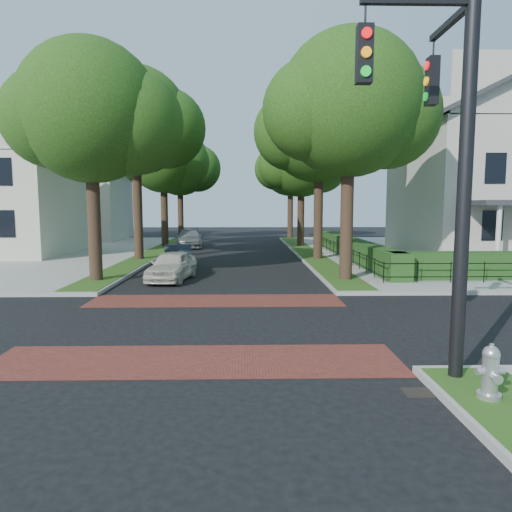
# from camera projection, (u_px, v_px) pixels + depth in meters

# --- Properties ---
(ground) EXTENTS (120.00, 120.00, 0.00)m
(ground) POSITION_uv_depth(u_px,v_px,m) (208.00, 324.00, 13.20)
(ground) COLOR black
(ground) RESTS_ON ground
(sidewalk_ne) EXTENTS (30.00, 30.00, 0.15)m
(sidewalk_ne) POSITION_uv_depth(u_px,v_px,m) (505.00, 253.00, 32.47)
(sidewalk_ne) COLOR gray
(sidewalk_ne) RESTS_ON ground
(crosswalk_far) EXTENTS (9.00, 2.20, 0.01)m
(crosswalk_far) POSITION_uv_depth(u_px,v_px,m) (216.00, 301.00, 16.38)
(crosswalk_far) COLOR maroon
(crosswalk_far) RESTS_ON ground
(crosswalk_near) EXTENTS (9.00, 2.20, 0.01)m
(crosswalk_near) POSITION_uv_depth(u_px,v_px,m) (196.00, 361.00, 10.02)
(crosswalk_near) COLOR maroon
(crosswalk_near) RESTS_ON ground
(storm_drain) EXTENTS (0.65, 0.45, 0.01)m
(storm_drain) POSITION_uv_depth(u_px,v_px,m) (421.00, 392.00, 8.32)
(storm_drain) COLOR black
(storm_drain) RESTS_ON ground
(grass_strip_ne) EXTENTS (1.60, 29.80, 0.02)m
(grass_strip_ne) POSITION_uv_depth(u_px,v_px,m) (307.00, 252.00, 32.27)
(grass_strip_ne) COLOR #254513
(grass_strip_ne) RESTS_ON sidewalk_ne
(grass_strip_nw) EXTENTS (1.60, 29.80, 0.02)m
(grass_strip_nw) POSITION_uv_depth(u_px,v_px,m) (154.00, 252.00, 32.05)
(grass_strip_nw) COLOR #254513
(grass_strip_nw) RESTS_ON sidewalk_nw
(tree_right_near) EXTENTS (7.75, 6.67, 10.66)m
(tree_right_near) POSITION_uv_depth(u_px,v_px,m) (350.00, 107.00, 19.67)
(tree_right_near) COLOR black
(tree_right_near) RESTS_ON sidewalk_ne
(tree_right_mid) EXTENTS (8.25, 7.09, 11.22)m
(tree_right_mid) POSITION_uv_depth(u_px,v_px,m) (321.00, 130.00, 27.59)
(tree_right_mid) COLOR black
(tree_right_mid) RESTS_ON sidewalk_ne
(tree_right_far) EXTENTS (7.25, 6.23, 9.74)m
(tree_right_far) POSITION_uv_depth(u_px,v_px,m) (302.00, 162.00, 36.63)
(tree_right_far) COLOR black
(tree_right_far) RESTS_ON sidewalk_ne
(tree_right_back) EXTENTS (7.50, 6.45, 10.20)m
(tree_right_back) POSITION_uv_depth(u_px,v_px,m) (291.00, 167.00, 45.54)
(tree_right_back) COLOR black
(tree_right_back) RESTS_ON sidewalk_ne
(tree_left_near) EXTENTS (7.50, 6.45, 10.20)m
(tree_left_near) POSITION_uv_depth(u_px,v_px,m) (94.00, 115.00, 19.48)
(tree_left_near) COLOR black
(tree_left_near) RESTS_ON sidewalk_nw
(tree_left_mid) EXTENTS (8.00, 6.88, 11.48)m
(tree_left_mid) POSITION_uv_depth(u_px,v_px,m) (138.00, 123.00, 27.32)
(tree_left_mid) COLOR black
(tree_left_mid) RESTS_ON sidewalk_nw
(tree_left_far) EXTENTS (7.00, 6.02, 9.86)m
(tree_left_far) POSITION_uv_depth(u_px,v_px,m) (165.00, 159.00, 36.37)
(tree_left_far) COLOR black
(tree_left_far) RESTS_ON sidewalk_nw
(tree_left_back) EXTENTS (7.75, 6.66, 10.44)m
(tree_left_back) POSITION_uv_depth(u_px,v_px,m) (181.00, 165.00, 45.31)
(tree_left_back) COLOR black
(tree_left_back) RESTS_ON sidewalk_nw
(hedge_main_road) EXTENTS (1.00, 18.00, 1.20)m
(hedge_main_road) POSITION_uv_depth(u_px,v_px,m) (353.00, 249.00, 28.18)
(hedge_main_road) COLOR #163F16
(hedge_main_road) RESTS_ON sidewalk_ne
(fence_main_road) EXTENTS (0.06, 18.00, 0.90)m
(fence_main_road) POSITION_uv_depth(u_px,v_px,m) (340.00, 251.00, 28.18)
(fence_main_road) COLOR black
(fence_main_road) RESTS_ON sidewalk_ne
(house_victorian) EXTENTS (13.00, 13.05, 12.48)m
(house_victorian) POSITION_uv_depth(u_px,v_px,m) (506.00, 164.00, 28.71)
(house_victorian) COLOR beige
(house_victorian) RESTS_ON sidewalk_ne
(house_left_far) EXTENTS (10.00, 9.00, 10.14)m
(house_left_far) POSITION_uv_depth(u_px,v_px,m) (75.00, 189.00, 44.13)
(house_left_far) COLOR beige
(house_left_far) RESTS_ON sidewalk_nw
(traffic_signal) EXTENTS (2.17, 2.00, 8.00)m
(traffic_signal) POSITION_uv_depth(u_px,v_px,m) (451.00, 134.00, 8.40)
(traffic_signal) COLOR black
(traffic_signal) RESTS_ON sidewalk_se
(parked_car_front) EXTENTS (2.12, 4.16, 1.36)m
(parked_car_front) POSITION_uv_depth(u_px,v_px,m) (172.00, 266.00, 20.77)
(parked_car_front) COLOR silver
(parked_car_front) RESTS_ON ground
(parked_car_middle) EXTENTS (1.97, 4.19, 1.33)m
(parked_car_middle) POSITION_uv_depth(u_px,v_px,m) (178.00, 257.00, 24.22)
(parked_car_middle) COLOR #212731
(parked_car_middle) RESTS_ON ground
(parked_car_rear) EXTENTS (2.60, 5.19, 1.45)m
(parked_car_rear) POSITION_uv_depth(u_px,v_px,m) (189.00, 239.00, 37.26)
(parked_car_rear) COLOR gray
(parked_car_rear) RESTS_ON ground
(fire_hydrant) EXTENTS (0.51, 0.52, 0.96)m
(fire_hydrant) POSITION_uv_depth(u_px,v_px,m) (490.00, 373.00, 7.64)
(fire_hydrant) COLOR #B5B4B7
(fire_hydrant) RESTS_ON sidewalk_se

